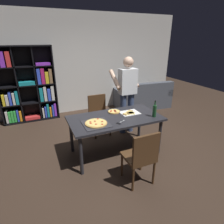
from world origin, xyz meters
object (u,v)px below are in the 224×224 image
dining_table (115,121)px  chair_near_camera (141,155)px  pepperoni_pizza_on_tray (96,123)px  kitchen_scissors (120,123)px  bookshelf (29,88)px  couch (143,98)px  wine_bottle (154,111)px  chair_far_side (99,112)px  person_serving_pizza (127,91)px  second_pizza_plain (114,111)px

dining_table → chair_near_camera: bearing=-90.0°
pepperoni_pizza_on_tray → kitchen_scissors: bearing=-16.6°
dining_table → bookshelf: size_ratio=0.87×
chair_near_camera → couch: (1.89, 2.92, -0.21)m
dining_table → bookshelf: bearing=120.8°
chair_near_camera → kitchen_scissors: bearing=92.4°
wine_bottle → dining_table: bearing=158.8°
chair_far_side → bookshelf: bearing=134.3°
wine_bottle → kitchen_scissors: (-0.70, 0.01, -0.11)m
bookshelf → person_serving_pizza: (2.03, -1.67, 0.10)m
pepperoni_pizza_on_tray → wine_bottle: wine_bottle is taller
couch → chair_near_camera: bearing=-123.0°
chair_near_camera → person_serving_pizza: bearing=69.5°
chair_far_side → person_serving_pizza: size_ratio=0.51×
pepperoni_pizza_on_tray → kitchen_scissors: pepperoni_pizza_on_tray is taller
chair_far_side → pepperoni_pizza_on_tray: size_ratio=2.06×
second_pizza_plain → wine_bottle: bearing=-40.8°
kitchen_scissors → second_pizza_plain: size_ratio=0.81×
chair_far_side → pepperoni_pizza_on_tray: chair_far_side is taller
dining_table → pepperoni_pizza_on_tray: bearing=-162.0°
person_serving_pizza → pepperoni_pizza_on_tray: size_ratio=4.01×
couch → kitchen_scissors: bearing=-130.6°
chair_far_side → pepperoni_pizza_on_tray: bearing=-111.5°
couch → pepperoni_pizza_on_tray: 3.17m
chair_near_camera → bookshelf: bearing=113.2°
person_serving_pizza → wine_bottle: bearing=-86.5°
kitchen_scissors → chair_near_camera: bearing=-87.6°
bookshelf → pepperoni_pizza_on_tray: (1.00, -2.51, -0.13)m
dining_table → wine_bottle: bearing=-21.2°
person_serving_pizza → pepperoni_pizza_on_tray: (-1.03, -0.85, -0.23)m
dining_table → bookshelf: (-1.42, 2.38, 0.22)m
chair_near_camera → couch: chair_near_camera is taller
kitchen_scissors → chair_far_side: bearing=88.6°
chair_far_side → person_serving_pizza: 0.81m
dining_table → couch: bearing=46.4°
second_pizza_plain → couch: bearing=43.9°
chair_far_side → second_pizza_plain: bearing=-82.9°
person_serving_pizza → couch: bearing=44.9°
second_pizza_plain → chair_far_side: bearing=97.1°
dining_table → chair_far_side: (0.00, 0.93, -0.16)m
dining_table → bookshelf: bookshelf is taller
dining_table → couch: size_ratio=0.96×
wine_bottle → pepperoni_pizza_on_tray: bearing=173.6°
second_pizza_plain → dining_table: bearing=-108.8°
wine_bottle → chair_far_side: bearing=119.5°
chair_far_side → second_pizza_plain: chair_far_side is taller
bookshelf → person_serving_pizza: size_ratio=1.11×
chair_near_camera → person_serving_pizza: person_serving_pizza is taller
couch → wine_bottle: bearing=-118.6°
dining_table → wine_bottle: size_ratio=5.36×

